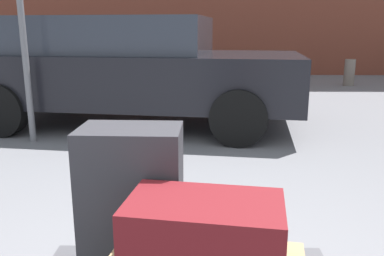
{
  "coord_description": "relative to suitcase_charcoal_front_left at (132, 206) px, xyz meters",
  "views": [
    {
      "loc": [
        0.04,
        -1.15,
        1.27
      ],
      "look_at": [
        0.0,
        1.2,
        0.69
      ],
      "focal_mm": 37.83,
      "sensor_mm": 36.0,
      "label": 1
    }
  ],
  "objects": [
    {
      "name": "suitcase_charcoal_front_left",
      "position": [
        0.0,
        0.0,
        0.0
      ],
      "size": [
        0.37,
        0.24,
        0.59
      ],
      "primitive_type": "cube",
      "rotation": [
        0.0,
        0.0,
        -0.03
      ],
      "color": "#2D2D33",
      "rests_on": "luggage_cart"
    },
    {
      "name": "duffel_bag_maroon_topmost_pile",
      "position": [
        0.26,
        -0.3,
        0.05
      ],
      "size": [
        0.49,
        0.34,
        0.21
      ],
      "primitive_type": "cube",
      "rotation": [
        0.0,
        0.0,
        -0.15
      ],
      "color": "maroon",
      "rests_on": "suitcase_tan_front_right"
    },
    {
      "name": "parked_car",
      "position": [
        -0.68,
        4.02,
        0.12
      ],
      "size": [
        4.5,
        2.36,
        1.42
      ],
      "color": "black",
      "rests_on": "ground_plane"
    },
    {
      "name": "bollard_kerb_near",
      "position": [
        2.29,
        7.93,
        -0.34
      ],
      "size": [
        0.24,
        0.24,
        0.6
      ],
      "primitive_type": "cylinder",
      "color": "#72665B",
      "rests_on": "ground_plane"
    },
    {
      "name": "bollard_kerb_mid",
      "position": [
        3.65,
        7.93,
        -0.34
      ],
      "size": [
        0.24,
        0.24,
        0.6
      ],
      "primitive_type": "cylinder",
      "color": "#72665B",
      "rests_on": "ground_plane"
    },
    {
      "name": "no_parking_sign",
      "position": [
        -1.68,
        3.12,
        0.81
      ],
      "size": [
        0.5,
        0.1,
        2.34
      ],
      "color": "slate",
      "rests_on": "ground_plane"
    }
  ]
}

